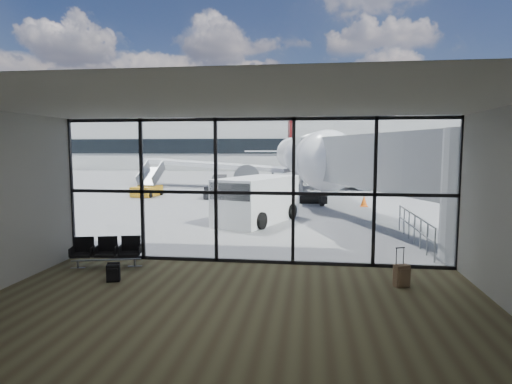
% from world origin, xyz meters
% --- Properties ---
extents(ground, '(220.00, 220.00, 0.00)m').
position_xyz_m(ground, '(0.00, 40.00, 0.00)').
color(ground, slate).
rests_on(ground, ground).
extents(lounge_shell, '(12.02, 8.01, 4.51)m').
position_xyz_m(lounge_shell, '(0.00, -4.80, 2.65)').
color(lounge_shell, brown).
rests_on(lounge_shell, ground).
extents(glass_curtain_wall, '(12.10, 0.12, 4.50)m').
position_xyz_m(glass_curtain_wall, '(0.00, 0.00, 2.25)').
color(glass_curtain_wall, white).
rests_on(glass_curtain_wall, ground).
extents(jet_bridge, '(8.00, 16.50, 4.33)m').
position_xyz_m(jet_bridge, '(4.90, 7.07, 2.76)').
color(jet_bridge, gray).
rests_on(jet_bridge, ground).
extents(apron_railing, '(0.06, 5.46, 1.11)m').
position_xyz_m(apron_railing, '(5.60, 3.50, 0.72)').
color(apron_railing, gray).
rests_on(apron_railing, ground).
extents(far_terminal, '(80.00, 12.20, 11.00)m').
position_xyz_m(far_terminal, '(-0.59, 61.97, 4.21)').
color(far_terminal, '#BABAB5').
rests_on(far_terminal, ground).
extents(tree_0, '(4.95, 4.95, 7.12)m').
position_xyz_m(tree_0, '(-45.00, 72.00, 4.63)').
color(tree_0, '#382619').
rests_on(tree_0, ground).
extents(tree_1, '(5.61, 5.61, 8.07)m').
position_xyz_m(tree_1, '(-39.00, 72.00, 5.25)').
color(tree_1, '#382619').
rests_on(tree_1, ground).
extents(tree_2, '(6.27, 6.27, 9.03)m').
position_xyz_m(tree_2, '(-33.00, 72.00, 5.88)').
color(tree_2, '#382619').
rests_on(tree_2, ground).
extents(tree_3, '(4.95, 4.95, 7.12)m').
position_xyz_m(tree_3, '(-27.00, 72.00, 4.63)').
color(tree_3, '#382619').
rests_on(tree_3, ground).
extents(tree_4, '(5.61, 5.61, 8.07)m').
position_xyz_m(tree_4, '(-21.00, 72.00, 5.25)').
color(tree_4, '#382619').
rests_on(tree_4, ground).
extents(tree_5, '(6.27, 6.27, 9.03)m').
position_xyz_m(tree_5, '(-15.00, 72.00, 5.88)').
color(tree_5, '#382619').
rests_on(tree_5, ground).
extents(seating_row, '(2.03, 1.02, 0.90)m').
position_xyz_m(seating_row, '(-4.36, -0.96, 0.50)').
color(seating_row, gray).
rests_on(seating_row, ground).
extents(backpack, '(0.39, 0.38, 0.51)m').
position_xyz_m(backpack, '(-3.49, -2.37, 0.25)').
color(backpack, black).
rests_on(backpack, ground).
extents(suitcase, '(0.43, 0.37, 1.02)m').
position_xyz_m(suitcase, '(4.07, -1.84, 0.31)').
color(suitcase, brown).
rests_on(suitcase, ground).
extents(airliner, '(30.78, 35.80, 9.24)m').
position_xyz_m(airliner, '(0.79, 27.45, 2.81)').
color(airliner, white).
rests_on(airliner, ground).
extents(service_van, '(3.89, 5.48, 2.19)m').
position_xyz_m(service_van, '(-0.91, 7.43, 1.12)').
color(service_van, white).
rests_on(service_van, ground).
extents(belt_loader, '(1.54, 3.55, 1.60)m').
position_xyz_m(belt_loader, '(-5.10, 17.28, 0.54)').
color(belt_loader, black).
rests_on(belt_loader, ground).
extents(mobile_stairs, '(1.83, 3.15, 2.13)m').
position_xyz_m(mobile_stairs, '(-10.47, 17.71, 0.51)').
color(mobile_stairs, '#BD8116').
rests_on(mobile_stairs, ground).
extents(traffic_cone_a, '(0.39, 0.39, 0.55)m').
position_xyz_m(traffic_cone_a, '(0.47, 11.98, 0.26)').
color(traffic_cone_a, '#F3530C').
rests_on(traffic_cone_a, ground).
extents(traffic_cone_c, '(0.47, 0.47, 0.68)m').
position_xyz_m(traffic_cone_c, '(5.00, 13.97, 0.32)').
color(traffic_cone_c, '#FF600D').
rests_on(traffic_cone_c, ground).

